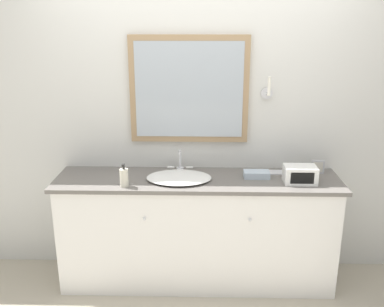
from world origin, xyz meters
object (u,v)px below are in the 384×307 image
at_px(sink_basin, 179,177).
at_px(soap_bottle, 124,177).
at_px(appliance_box, 300,175).
at_px(picture_frame, 318,167).

xyz_separation_m(sink_basin, soap_bottle, (-0.39, -0.15, 0.05)).
height_order(appliance_box, picture_frame, appliance_box).
bearing_deg(sink_basin, picture_frame, 7.98).
distance_m(soap_bottle, appliance_box, 1.29).
height_order(soap_bottle, picture_frame, soap_bottle).
xyz_separation_m(sink_basin, appliance_box, (0.90, -0.05, 0.04)).
bearing_deg(picture_frame, appliance_box, -132.42).
distance_m(appliance_box, picture_frame, 0.27).
distance_m(sink_basin, picture_frame, 1.09).
bearing_deg(sink_basin, soap_bottle, -158.45).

